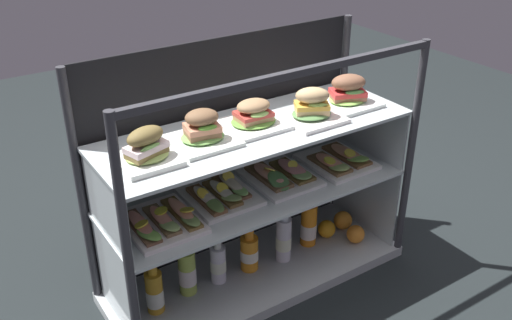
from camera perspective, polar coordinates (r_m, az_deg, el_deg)
name	(u,v)px	position (r m, az deg, el deg)	size (l,w,h in m)	color
ground_plane	(256,279)	(2.39, 0.00, -11.63)	(6.00, 6.00, 0.02)	black
case_base_deck	(256,273)	(2.37, 0.00, -11.04)	(1.20, 0.44, 0.04)	#B6BEBF
case_frame	(237,153)	(2.20, -1.92, 0.74)	(1.20, 0.44, 0.94)	#333338
riser_lower_tier	(256,232)	(2.25, 0.00, -7.12)	(1.14, 0.38, 0.35)	silver
shelf_lower_glass	(256,192)	(2.15, 0.00, -3.15)	(1.15, 0.40, 0.01)	silver
riser_upper_tier	(256,161)	(2.09, 0.00, -0.15)	(1.14, 0.38, 0.24)	silver
shelf_upper_glass	(256,129)	(2.03, 0.00, 3.03)	(1.15, 0.40, 0.01)	silver
plated_roll_sandwich_mid_right	(147,150)	(1.81, -10.75, 1.00)	(0.18, 0.18, 0.12)	white
plated_roll_sandwich_near_right_corner	(202,131)	(1.91, -5.31, 2.87)	(0.21, 0.21, 0.12)	white
plated_roll_sandwich_left_of_center	(253,117)	(2.02, -0.31, 4.26)	(0.21, 0.21, 0.10)	white
plated_roll_sandwich_mid_left	(312,109)	(2.09, 5.52, 5.07)	(0.20, 0.20, 0.12)	white
plated_roll_sandwich_far_left	(348,93)	(2.24, 9.04, 6.50)	(0.21, 0.21, 0.12)	white
open_sandwich_tray_mid_left	(162,221)	(1.96, -9.22, -5.98)	(0.24, 0.28, 0.06)	white
open_sandwich_tray_far_left	(220,194)	(2.09, -3.53, -3.38)	(0.24, 0.28, 0.07)	white
open_sandwich_tray_center	(281,175)	(2.21, 2.49, -1.51)	(0.24, 0.28, 0.06)	white
open_sandwich_tray_right_of_center	(339,160)	(2.34, 8.15, 0.00)	(0.24, 0.28, 0.06)	white
juice_bottle_front_left_end	(154,292)	(2.15, -9.99, -12.69)	(0.06, 0.06, 0.21)	gold
juice_bottle_front_right_end	(187,271)	(2.20, -6.80, -10.86)	(0.07, 0.07, 0.23)	#AEC950
juice_bottle_tucked_behind	(218,263)	(2.25, -3.76, -10.08)	(0.06, 0.06, 0.22)	white
juice_bottle_front_second	(249,252)	(2.31, -0.67, -9.04)	(0.07, 0.07, 0.20)	orange
juice_bottle_back_center	(284,238)	(2.35, 2.74, -7.74)	(0.06, 0.06, 0.24)	white
juice_bottle_front_middle	(309,224)	(2.45, 5.22, -6.30)	(0.07, 0.07, 0.25)	orange
orange_fruit_beside_bottles	(327,229)	(2.53, 6.98, -6.76)	(0.08, 0.08, 0.08)	orange
orange_fruit_near_left_post	(343,220)	(2.59, 8.56, -5.89)	(0.08, 0.08, 0.08)	orange
orange_fruit_rolled_forward	(356,234)	(2.51, 9.80, -7.21)	(0.08, 0.08, 0.08)	orange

